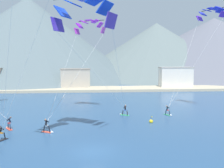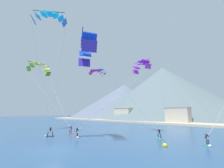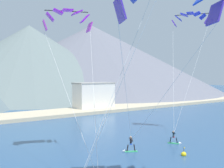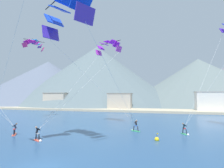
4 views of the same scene
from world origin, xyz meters
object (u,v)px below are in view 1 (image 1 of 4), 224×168
parafoil_kite_near_trail (211,13)px  race_marker_buoy (151,121)px  kitesurfer_mid_center (9,125)px  parafoil_kite_far_left (83,10)px  kitesurfer_near_trail (168,112)px  parafoil_kite_near_lead (90,26)px  kitesurfer_far_left (124,112)px  kitesurfer_far_right (0,136)px  kitesurfer_near_lead (48,128)px

parafoil_kite_near_trail → race_marker_buoy: parafoil_kite_near_trail is taller
kitesurfer_mid_center → parafoil_kite_far_left: size_ratio=0.12×
kitesurfer_near_trail → parafoil_kite_near_lead: (-12.67, 4.68, 14.30)m
kitesurfer_far_left → kitesurfer_far_right: kitesurfer_far_left is taller
parafoil_kite_near_lead → race_marker_buoy: 19.28m
kitesurfer_near_lead → kitesurfer_far_right: 5.53m
race_marker_buoy → parafoil_kite_far_left: bearing=-148.6°
kitesurfer_near_lead → parafoil_kite_far_left: size_ratio=0.13×
kitesurfer_near_trail → race_marker_buoy: (-3.87, -4.28, -0.33)m
kitesurfer_near_trail → kitesurfer_mid_center: (-23.18, -6.07, 0.02)m
parafoil_kite_near_lead → parafoil_kite_far_left: 14.67m
kitesurfer_near_trail → kitesurfer_far_right: 25.08m
kitesurfer_far_right → parafoil_kite_near_lead: bearing=57.7°
parafoil_kite_far_left → race_marker_buoy: 18.12m
parafoil_kite_near_lead → kitesurfer_far_right: bearing=-122.3°
race_marker_buoy → kitesurfer_near_lead: bearing=-164.6°
kitesurfer_far_right → race_marker_buoy: bearing=19.7°
kitesurfer_near_lead → parafoil_kite_far_left: 14.87m
kitesurfer_mid_center → parafoil_kite_far_left: (9.97, -3.91, 14.09)m
parafoil_kite_near_trail → parafoil_kite_far_left: 26.01m
kitesurfer_near_trail → parafoil_kite_near_lead: parafoil_kite_near_lead is taller
kitesurfer_mid_center → parafoil_kite_far_left: bearing=-21.4°
kitesurfer_far_right → race_marker_buoy: (18.69, 6.68, -0.39)m
kitesurfer_near_trail → race_marker_buoy: size_ratio=1.70×
kitesurfer_far_right → race_marker_buoy: kitesurfer_far_right is taller
parafoil_kite_near_trail → kitesurfer_far_left: bearing=-167.5°
kitesurfer_near_lead → race_marker_buoy: 14.46m
kitesurfer_near_lead → kitesurfer_mid_center: 5.75m
parafoil_kite_near_lead → race_marker_buoy: size_ratio=14.11×
kitesurfer_near_lead → kitesurfer_far_left: 13.80m
kitesurfer_far_left → race_marker_buoy: 5.98m
kitesurfer_far_left → parafoil_kite_near_lead: (-5.48, 3.99, 14.24)m
kitesurfer_near_trail → parafoil_kite_near_trail: 19.12m
kitesurfer_far_right → race_marker_buoy: 19.85m
parafoil_kite_near_trail → parafoil_kite_far_left: bearing=-146.9°
parafoil_kite_near_lead → parafoil_kite_near_trail: size_ratio=0.86×
kitesurfer_far_left → race_marker_buoy: bearing=-56.3°
kitesurfer_far_right → parafoil_kite_far_left: bearing=5.9°
kitesurfer_near_lead → parafoil_kite_far_left: (4.59, -1.86, 14.02)m
parafoil_kite_far_left → parafoil_kite_near_trail: bearing=33.1°
kitesurfer_near_trail → race_marker_buoy: kitesurfer_near_trail is taller
kitesurfer_near_lead → kitesurfer_near_trail: bearing=24.5°
kitesurfer_near_trail → parafoil_kite_near_trail: parafoil_kite_near_trail is taller
kitesurfer_near_lead → kitesurfer_far_left: kitesurfer_near_lead is taller
parafoil_kite_near_lead → parafoil_kite_far_left: (-0.55, -14.66, -0.19)m
parafoil_kite_far_left → race_marker_buoy: bearing=31.4°
kitesurfer_far_left → parafoil_kite_near_lead: bearing=143.9°
kitesurfer_far_left → parafoil_kite_far_left: bearing=-119.5°
kitesurfer_near_trail → kitesurfer_mid_center: 23.97m
kitesurfer_far_left → race_marker_buoy: size_ratio=1.76×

